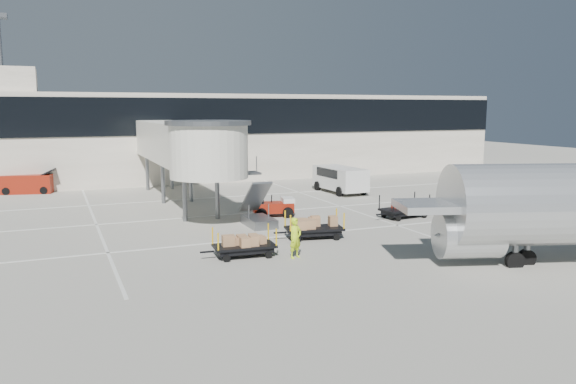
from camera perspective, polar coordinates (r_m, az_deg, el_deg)
name	(u,v)px	position (r m, az deg, el deg)	size (l,w,h in m)	color
ground	(319,243)	(28.40, 3.15, -5.16)	(140.00, 140.00, 0.00)	#B4B0A1
lane_markings	(247,212)	(36.62, -4.20, -2.05)	(40.00, 30.00, 0.02)	silver
terminal	(182,135)	(56.04, -10.74, 5.70)	(64.00, 12.11, 15.20)	silver
jet_bridge	(185,145)	(38.02, -10.44, 4.71)	(5.70, 20.40, 6.03)	silver
baggage_tug	(274,207)	(35.08, -1.40, -1.52)	(2.72, 2.06, 1.65)	maroon
suitcase_cart	(404,210)	(35.38, 11.70, -1.78)	(3.74, 1.84, 1.44)	black
box_cart_near	(314,228)	(29.13, 2.61, -3.65)	(3.68, 1.98, 1.41)	black
box_cart_far	(245,245)	(25.72, -4.44, -5.40)	(3.46, 1.58, 1.34)	black
ground_worker	(295,238)	(25.35, 0.76, -4.68)	(0.67, 0.44, 1.85)	#B8E217
minivan	(339,177)	(45.22, 5.20, 1.51)	(2.57, 5.47, 2.04)	silver
belt_loader	(28,184)	(49.19, -24.93, 0.75)	(4.28, 2.39, 1.95)	maroon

